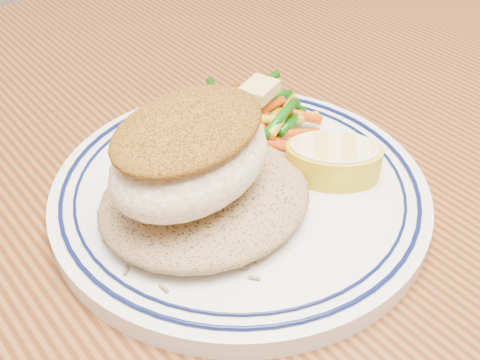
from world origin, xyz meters
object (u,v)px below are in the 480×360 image
(dining_table, at_px, (231,304))
(plate, at_px, (240,192))
(rice_pilaf, at_px, (205,194))
(lemon_wedge, at_px, (333,159))
(vegetable_pile, at_px, (251,116))
(fish_fillet, at_px, (190,152))

(dining_table, height_order, plate, plate)
(rice_pilaf, distance_m, lemon_wedge, 0.10)
(plate, height_order, vegetable_pile, vegetable_pile)
(plate, distance_m, lemon_wedge, 0.07)
(fish_fillet, height_order, vegetable_pile, fish_fillet)
(dining_table, distance_m, lemon_wedge, 0.15)
(fish_fillet, xyz_separation_m, lemon_wedge, (0.10, -0.03, -0.04))
(rice_pilaf, height_order, fish_fillet, fish_fillet)
(lemon_wedge, bearing_deg, fish_fillet, 164.45)
(plate, height_order, lemon_wedge, lemon_wedge)
(rice_pilaf, height_order, lemon_wedge, rice_pilaf)
(rice_pilaf, xyz_separation_m, lemon_wedge, (0.09, -0.03, 0.00))
(dining_table, height_order, vegetable_pile, vegetable_pile)
(plate, relative_size, lemon_wedge, 3.03)
(fish_fillet, bearing_deg, dining_table, -6.50)
(rice_pilaf, height_order, vegetable_pile, vegetable_pile)
(dining_table, bearing_deg, rice_pilaf, 177.39)
(plate, height_order, rice_pilaf, rice_pilaf)
(fish_fillet, bearing_deg, plate, 5.01)
(rice_pilaf, xyz_separation_m, fish_fillet, (-0.01, 0.00, 0.04))
(plate, distance_m, rice_pilaf, 0.04)
(fish_fillet, bearing_deg, vegetable_pile, 29.59)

